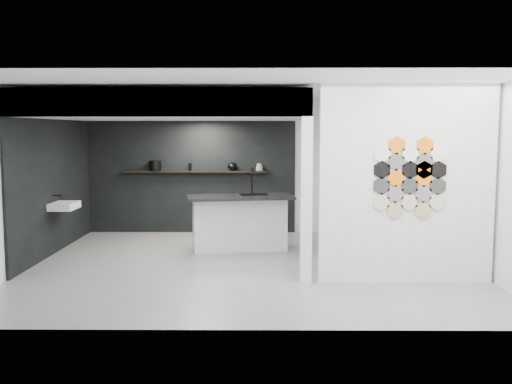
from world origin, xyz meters
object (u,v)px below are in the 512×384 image
at_px(kitchen_island, 239,222).
at_px(glass_vase, 259,167).
at_px(partition_panel, 406,184).
at_px(stockpot, 155,166).
at_px(kettle, 232,166).
at_px(glass_bowl, 259,168).
at_px(bottle_dark, 190,167).
at_px(wall_basin, 64,206).
at_px(utensil_cup, 157,168).

relative_size(kitchen_island, glass_vase, 13.59).
relative_size(partition_panel, stockpot, 11.14).
xyz_separation_m(kettle, glass_vase, (0.56, 0.00, -0.01)).
distance_m(glass_bowl, bottle_dark, 1.45).
bearing_deg(glass_vase, wall_basin, -148.65).
bearing_deg(partition_panel, stockpot, 137.72).
relative_size(kitchen_island, bottle_dark, 12.63).
distance_m(kettle, glass_bowl, 0.56).
bearing_deg(glass_bowl, wall_basin, -148.65).
bearing_deg(wall_basin, kettle, 36.12).
distance_m(wall_basin, bottle_dark, 2.89).
bearing_deg(partition_panel, glass_bowl, 118.23).
height_order(stockpot, bottle_dark, stockpot).
distance_m(wall_basin, glass_bowl, 4.00).
height_order(partition_panel, wall_basin, partition_panel).
xyz_separation_m(wall_basin, kitchen_island, (3.03, 0.40, -0.34)).
xyz_separation_m(partition_panel, kitchen_island, (-2.43, 2.20, -0.89)).
relative_size(stockpot, glass_vase, 1.72).
bearing_deg(glass_bowl, partition_panel, -61.77).
bearing_deg(utensil_cup, kitchen_island, -43.19).
height_order(kitchen_island, glass_vase, kitchen_island).
bearing_deg(bottle_dark, kitchen_island, -56.86).
height_order(partition_panel, stockpot, partition_panel).
bearing_deg(glass_vase, kitchen_island, -102.09).
xyz_separation_m(wall_basin, kettle, (2.83, 2.07, 0.56)).
height_order(stockpot, glass_bowl, stockpot).
bearing_deg(bottle_dark, glass_bowl, 0.00).
bearing_deg(glass_vase, partition_panel, -61.77).
height_order(kitchen_island, bottle_dark, kitchen_island).
bearing_deg(stockpot, wall_basin, -120.47).
height_order(kitchen_island, utensil_cup, kitchen_island).
bearing_deg(utensil_cup, stockpot, 180.00).
bearing_deg(kettle, partition_panel, -34.79).
height_order(stockpot, glass_vase, stockpot).
height_order(wall_basin, glass_bowl, glass_bowl).
distance_m(wall_basin, utensil_cup, 2.47).
height_order(partition_panel, glass_vase, partition_panel).
distance_m(partition_panel, bottle_dark, 5.23).
distance_m(kitchen_island, kettle, 1.90).
xyz_separation_m(kettle, utensil_cup, (-1.57, 0.00, -0.03)).
bearing_deg(kitchen_island, glass_vase, 68.24).
height_order(wall_basin, kitchen_island, kitchen_island).
relative_size(partition_panel, kettle, 13.91).
bearing_deg(glass_vase, stockpot, 180.00).
height_order(glass_vase, utensil_cup, glass_vase).
distance_m(kitchen_island, bottle_dark, 2.18).
xyz_separation_m(partition_panel, glass_vase, (-2.08, 3.87, -0.01)).
height_order(glass_bowl, glass_vase, glass_vase).
xyz_separation_m(partition_panel, glass_bowl, (-2.08, 3.87, -0.03)).
distance_m(wall_basin, glass_vase, 4.01).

